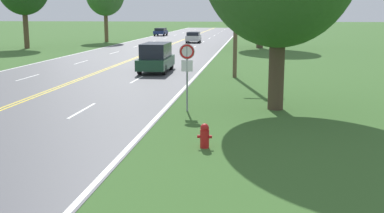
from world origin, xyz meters
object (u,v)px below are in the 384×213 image
at_px(fire_hydrant, 205,135).
at_px(traffic_sign, 187,61).
at_px(car_white_hatchback_receding, 193,37).
at_px(car_dark_blue_hatchback_distant, 161,31).
at_px(car_dark_green_van_mid_far, 156,57).

bearing_deg(fire_hydrant, traffic_sign, 103.50).
bearing_deg(traffic_sign, car_white_hatchback_receding, 96.89).
xyz_separation_m(car_white_hatchback_receding, car_dark_blue_hatchback_distant, (-7.65, 17.42, -0.02)).
height_order(car_white_hatchback_receding, car_dark_blue_hatchback_distant, car_white_hatchback_receding).
distance_m(fire_hydrant, car_dark_green_van_mid_far, 17.96).
xyz_separation_m(traffic_sign, car_dark_green_van_mid_far, (-3.73, 12.19, -1.03)).
distance_m(traffic_sign, car_dark_green_van_mid_far, 12.79).
bearing_deg(traffic_sign, fire_hydrant, -76.50).
bearing_deg(car_dark_green_van_mid_far, fire_hydrant, 15.00).
xyz_separation_m(car_dark_green_van_mid_far, car_dark_blue_hatchback_distant, (-9.12, 48.27, -0.25)).
relative_size(traffic_sign, car_dark_green_van_mid_far, 0.57).
height_order(fire_hydrant, car_dark_blue_hatchback_distant, car_dark_blue_hatchback_distant).
bearing_deg(car_white_hatchback_receding, fire_hydrant, 6.06).
bearing_deg(car_white_hatchback_receding, car_dark_green_van_mid_far, 1.19).
xyz_separation_m(traffic_sign, car_dark_blue_hatchback_distant, (-12.85, 60.47, -1.28)).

